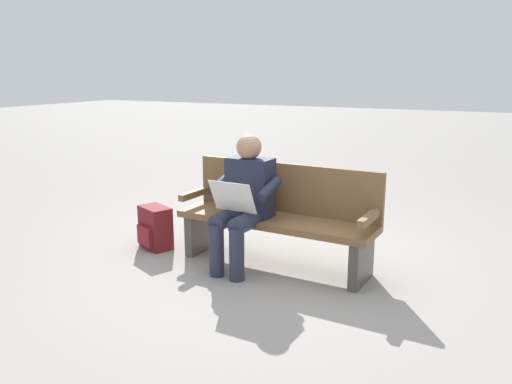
# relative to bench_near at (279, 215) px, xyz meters

# --- Properties ---
(ground_plane) EXTENTS (40.00, 40.00, 0.00)m
(ground_plane) POSITION_rel_bench_near_xyz_m (0.00, 0.07, -0.46)
(ground_plane) COLOR gray
(bench_near) EXTENTS (1.82, 0.57, 0.90)m
(bench_near) POSITION_rel_bench_near_xyz_m (0.00, 0.00, 0.00)
(bench_near) COLOR brown
(bench_near) RESTS_ON ground
(person_seated) EXTENTS (0.58, 0.59, 1.18)m
(person_seated) POSITION_rel_bench_near_xyz_m (0.23, 0.22, 0.17)
(person_seated) COLOR #1E2338
(person_seated) RESTS_ON ground
(backpack) EXTENTS (0.39, 0.34, 0.42)m
(backpack) POSITION_rel_bench_near_xyz_m (1.25, 0.17, -0.25)
(backpack) COLOR maroon
(backpack) RESTS_ON ground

